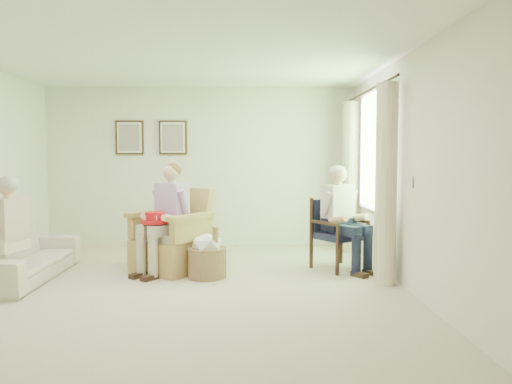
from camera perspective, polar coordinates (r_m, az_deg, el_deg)
floor at (r=5.68m, az=-8.59°, el=-10.97°), size 5.50×5.50×0.00m
back_wall at (r=8.23m, az=-6.29°, el=2.84°), size 5.00×0.04×2.60m
front_wall at (r=2.79m, az=-15.94°, el=0.51°), size 5.00×0.04×2.60m
right_wall at (r=5.74m, az=16.90°, el=2.20°), size 0.04×5.50×2.60m
ceiling at (r=5.61m, az=-8.88°, el=15.66°), size 5.00×5.50×0.02m
window at (r=6.88m, az=13.52°, el=4.91°), size 0.13×2.50×1.63m
curtain_left at (r=5.90m, az=14.63°, el=0.84°), size 0.34×0.34×2.30m
curtain_right at (r=7.80m, az=10.66°, el=1.64°), size 0.34×0.34×2.30m
framed_print_left at (r=8.37m, az=-14.26°, el=6.05°), size 0.45×0.05×0.55m
framed_print_right at (r=8.24m, az=-9.48°, el=6.15°), size 0.45×0.05×0.55m
wicker_armchair at (r=6.56m, az=-9.65°, el=-5.95°), size 0.83×0.82×1.06m
wood_armchair at (r=6.70m, az=9.39°, el=-4.36°), size 0.59×0.55×0.90m
sofa at (r=6.63m, az=-25.11°, el=-6.65°), size 1.92×0.75×0.56m
person_wicker at (r=6.36m, az=-9.88°, el=-2.07°), size 0.40×0.63×1.36m
person_dark at (r=6.52m, az=9.67°, el=-2.13°), size 0.40×0.63×1.33m
person_sofa at (r=6.18m, az=-26.84°, el=-3.57°), size 0.42×0.62×1.23m
red_hat at (r=6.24m, az=-11.47°, el=-3.01°), size 0.32×0.32×0.14m
hatbox at (r=6.13m, az=-5.61°, el=-7.25°), size 0.58×0.58×0.69m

